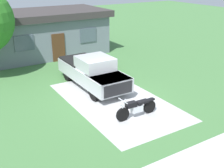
# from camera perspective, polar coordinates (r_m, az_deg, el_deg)

# --- Properties ---
(ground_plane) EXTENTS (80.00, 80.00, 0.00)m
(ground_plane) POSITION_cam_1_polar(r_m,az_deg,el_deg) (14.98, 0.79, -3.45)
(ground_plane) COLOR #467740
(driveway_pad) EXTENTS (4.47, 7.89, 0.01)m
(driveway_pad) POSITION_cam_1_polar(r_m,az_deg,el_deg) (14.97, 0.79, -3.44)
(driveway_pad) COLOR #B7B7B7
(driveway_pad) RESTS_ON ground
(sidewalk_strip) EXTENTS (36.00, 1.80, 0.01)m
(sidewalk_strip) POSITION_cam_1_polar(r_m,az_deg,el_deg) (11.10, 18.18, -14.62)
(sidewalk_strip) COLOR beige
(sidewalk_strip) RESTS_ON ground
(motorcycle) EXTENTS (2.21, 0.70, 1.09)m
(motorcycle) POSITION_cam_1_polar(r_m,az_deg,el_deg) (13.24, 4.93, -4.83)
(motorcycle) COLOR black
(motorcycle) RESTS_ON ground
(pickup_truck) EXTENTS (2.04, 5.64, 1.90)m
(pickup_truck) POSITION_cam_1_polar(r_m,az_deg,el_deg) (16.62, -4.12, 2.66)
(pickup_truck) COLOR black
(pickup_truck) RESTS_ON ground
(neighbor_house) EXTENTS (9.60, 5.60, 3.50)m
(neighbor_house) POSITION_cam_1_polar(r_m,az_deg,el_deg) (23.95, -13.12, 10.20)
(neighbor_house) COLOR slate
(neighbor_house) RESTS_ON ground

